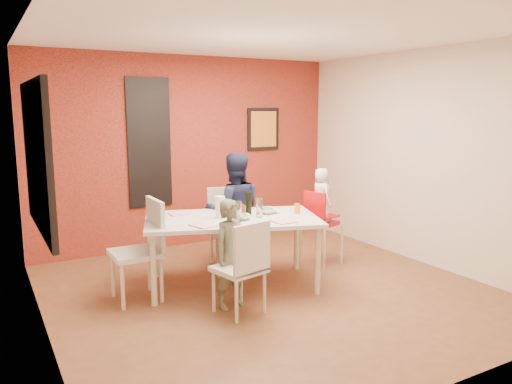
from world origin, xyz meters
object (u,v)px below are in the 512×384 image
chair_far (227,222)px  chair_left (144,244)px  child_far (234,212)px  child_near (231,254)px  chair_near (244,263)px  dining_table (232,224)px  high_chair (320,221)px  toddler (321,195)px  wine_bottle (248,204)px  paper_towel_roll (220,207)px

chair_far → chair_left: size_ratio=0.94×
chair_left → child_far: size_ratio=0.72×
chair_far → child_near: (-0.58, -1.28, 0.00)m
chair_near → child_far: 1.40m
dining_table → high_chair: (1.29, 0.13, -0.14)m
chair_left → toddler: (2.28, 0.04, 0.32)m
chair_far → toddler: (1.02, -0.59, 0.35)m
dining_table → wine_bottle: bearing=8.1°
chair_far → wine_bottle: size_ratio=3.80×
paper_towel_roll → child_near: bearing=-105.4°
dining_table → child_far: 0.57m
chair_near → toddler: size_ratio=1.37×
child_far → wine_bottle: bearing=100.2°
dining_table → child_far: (0.28, 0.49, 0.01)m
dining_table → toddler: toddler is taller
chair_left → wine_bottle: chair_left is taller
high_chair → paper_towel_roll: 1.46m
child_near → wine_bottle: 0.85m
chair_far → chair_near: bearing=-96.6°
dining_table → chair_left: (-0.96, 0.11, -0.13)m
wine_bottle → dining_table: bearing=-171.9°
toddler → chair_near: bearing=126.0°
child_far → toddler: 1.11m
chair_far → child_near: 1.40m
wine_bottle → chair_far: bearing=84.0°
chair_far → paper_towel_roll: 0.88m
chair_left → child_near: 0.94m
dining_table → chair_far: size_ratio=2.16×
chair_near → high_chair: 1.81m
dining_table → child_far: bearing=60.6°
child_near → toddler: 1.77m
chair_near → child_far: child_far is taller
paper_towel_roll → chair_far: bearing=58.8°
wine_bottle → paper_towel_roll: bearing=177.7°
chair_left → high_chair: chair_left is taller
dining_table → child_far: size_ratio=1.46×
chair_near → chair_far: size_ratio=0.94×
chair_near → chair_far: 1.62m
high_chair → paper_towel_roll: size_ratio=3.97×
paper_towel_roll → high_chair: bearing=3.5°
chair_left → child_near: bearing=46.0°
child_far → paper_towel_roll: size_ratio=6.04×
dining_table → wine_bottle: wine_bottle is taller
chair_near → high_chair: size_ratio=0.97×
high_chair → child_near: (-1.58, -0.67, -0.02)m
chair_near → high_chair: high_chair is taller
high_chair → child_near: size_ratio=0.87×
dining_table → high_chair: high_chair is taller
chair_far → child_near: size_ratio=0.89×
child_far → toddler: (1.04, -0.35, 0.17)m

